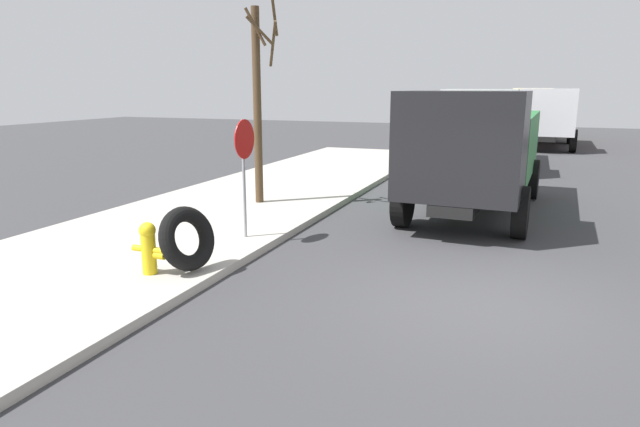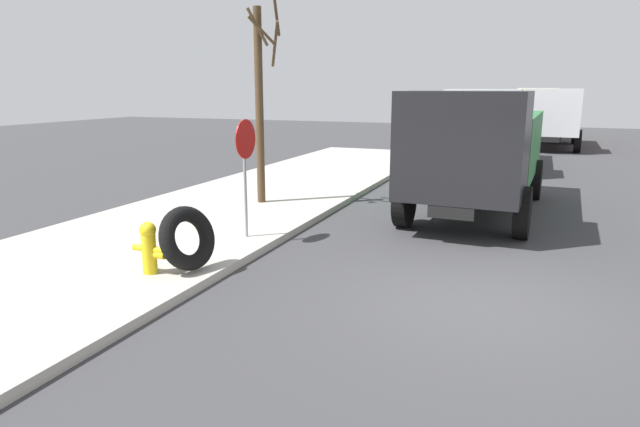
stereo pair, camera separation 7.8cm
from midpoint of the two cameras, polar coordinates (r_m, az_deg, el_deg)
ground_plane at (r=8.49m, az=15.89°, el=-8.90°), size 80.00×80.00×0.00m
sidewalk_curb at (r=11.07m, az=-19.81°, el=-3.66°), size 36.00×5.00×0.15m
fire_hydrant at (r=9.26m, az=-16.90°, el=-3.22°), size 0.26×0.60×0.85m
loose_tire at (r=9.21m, az=-13.21°, el=-2.49°), size 1.17×0.81×1.09m
stop_sign at (r=10.91m, az=-7.47°, el=5.87°), size 0.76×0.08×2.33m
dump_truck_green at (r=14.20m, az=16.15°, el=6.44°), size 7.09×3.02×3.00m
dump_truck_gray at (r=22.86m, az=16.97°, el=8.65°), size 7.00×2.81×3.00m
dump_truck_red at (r=31.43m, az=22.78°, el=9.22°), size 7.05×2.91×3.00m
dump_truck_yellow at (r=37.87m, az=21.40°, el=9.79°), size 7.05×2.93×3.00m
bare_tree at (r=14.26m, az=-5.99°, el=11.52°), size 1.13×0.78×5.14m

